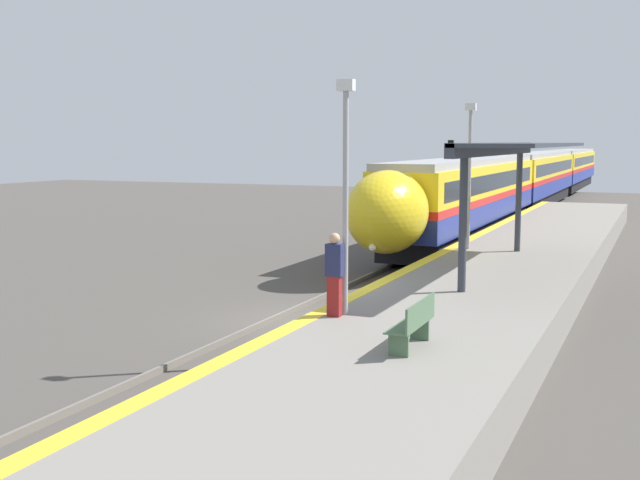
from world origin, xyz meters
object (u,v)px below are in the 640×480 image
(platform_bench, at_px, (414,322))
(lamppost_mid, at_px, (470,166))
(railway_signal, at_px, (450,176))
(train, at_px, (533,177))
(lamppost_near, at_px, (346,181))
(person_waiting, at_px, (334,273))

(platform_bench, bearing_deg, lamppost_mid, 99.05)
(platform_bench, relative_size, railway_signal, 0.36)
(train, height_order, lamppost_mid, lamppost_mid)
(train, xyz_separation_m, platform_bench, (4.63, -44.46, -0.76))
(railway_signal, height_order, lamppost_near, lamppost_near)
(platform_bench, height_order, lamppost_near, lamppost_near)
(person_waiting, bearing_deg, platform_bench, -39.12)
(person_waiting, relative_size, lamppost_mid, 0.36)
(train, distance_m, lamppost_mid, 30.81)
(platform_bench, bearing_deg, person_waiting, 140.88)
(person_waiting, xyz_separation_m, lamppost_near, (0.14, 0.26, 1.94))
(lamppost_near, distance_m, lamppost_mid, 11.62)
(railway_signal, distance_m, lamppost_near, 26.56)
(railway_signal, xyz_separation_m, lamppost_mid, (4.34, -14.56, 1.00))
(railway_signal, distance_m, lamppost_mid, 15.23)
(railway_signal, xyz_separation_m, lamppost_near, (4.34, -26.19, 1.00))
(person_waiting, distance_m, railway_signal, 26.79)
(platform_bench, bearing_deg, railway_signal, 102.98)
(train, distance_m, railway_signal, 16.23)
(lamppost_near, bearing_deg, train, 93.29)
(train, height_order, railway_signal, railway_signal)
(platform_bench, distance_m, lamppost_near, 3.91)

